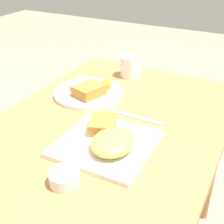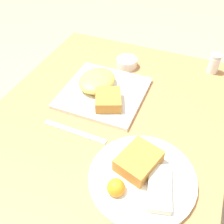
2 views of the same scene
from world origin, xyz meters
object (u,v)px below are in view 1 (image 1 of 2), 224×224
object	(u,v)px
plate_square_near	(108,140)
plate_oval_far	(89,91)
butter_knife	(135,117)
coffee_mug	(131,66)
sauce_ramekin	(65,178)

from	to	relation	value
plate_square_near	plate_oval_far	size ratio (longest dim) A/B	0.99
plate_square_near	butter_knife	size ratio (longest dim) A/B	1.31
butter_knife	coffee_mug	bearing A→B (deg)	-61.50
plate_square_near	sauce_ramekin	size ratio (longest dim) A/B	3.41
butter_knife	sauce_ramekin	bearing A→B (deg)	87.83
plate_oval_far	coffee_mug	bearing A→B (deg)	-14.97
sauce_ramekin	coffee_mug	size ratio (longest dim) A/B	0.86
coffee_mug	plate_oval_far	bearing A→B (deg)	165.03
plate_square_near	coffee_mug	xyz separation A→B (m)	(0.51, 0.16, 0.02)
plate_square_near	sauce_ramekin	world-z (taller)	plate_square_near
coffee_mug	plate_square_near	bearing A→B (deg)	-162.44
plate_oval_far	butter_knife	size ratio (longest dim) A/B	1.32
butter_knife	plate_square_near	bearing A→B (deg)	90.98
sauce_ramekin	butter_knife	size ratio (longest dim) A/B	0.39
butter_knife	coffee_mug	world-z (taller)	coffee_mug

